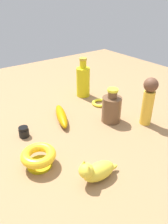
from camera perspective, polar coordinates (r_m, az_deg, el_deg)
name	(u,v)px	position (r m, az deg, el deg)	size (l,w,h in m)	color
ground	(84,126)	(0.94, 0.00, -3.63)	(2.00, 2.00, 0.00)	#936D47
bottle_tall	(83,81)	(1.17, -0.24, 8.27)	(0.07, 0.07, 0.21)	yellow
person_figure_adult	(149,100)	(0.94, 16.71, 3.18)	(0.07, 0.07, 0.21)	yellow
cat_figurine	(96,171)	(0.68, 3.27, -15.29)	(0.06, 0.14, 0.08)	yellow
nail_polish_jar	(24,132)	(0.89, -15.63, -5.06)	(0.04, 0.04, 0.04)	black
bangle	(100,103)	(1.11, 4.30, 2.42)	(0.09, 0.09, 0.01)	yellow
banana	(61,116)	(0.97, -5.99, -1.02)	(0.20, 0.04, 0.04)	#B57E04
bottle_short	(112,108)	(0.95, 7.30, 1.01)	(0.08, 0.08, 0.15)	brown
bowl	(39,157)	(0.73, -11.92, -11.46)	(0.12, 0.12, 0.06)	gold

